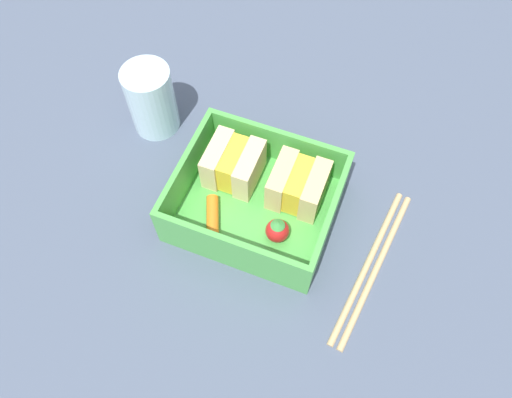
# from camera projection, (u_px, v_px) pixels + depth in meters

# --- Properties ---
(ground_plane) EXTENTS (1.20, 1.20, 0.02)m
(ground_plane) POSITION_uv_depth(u_px,v_px,m) (256.00, 215.00, 0.57)
(ground_plane) COLOR #4A566A
(bento_tray) EXTENTS (0.17, 0.15, 0.01)m
(bento_tray) POSITION_uv_depth(u_px,v_px,m) (256.00, 208.00, 0.56)
(bento_tray) COLOR #4FAE49
(bento_tray) RESTS_ON ground_plane
(bento_rim) EXTENTS (0.17, 0.15, 0.05)m
(bento_rim) POSITION_uv_depth(u_px,v_px,m) (256.00, 194.00, 0.53)
(bento_rim) COLOR #4FAE49
(bento_rim) RESTS_ON bento_tray
(sandwich_left) EXTENTS (0.06, 0.06, 0.05)m
(sandwich_left) POSITION_uv_depth(u_px,v_px,m) (234.00, 164.00, 0.55)
(sandwich_left) COLOR beige
(sandwich_left) RESTS_ON bento_tray
(sandwich_center_left) EXTENTS (0.06, 0.06, 0.05)m
(sandwich_center_left) POSITION_uv_depth(u_px,v_px,m) (298.00, 185.00, 0.54)
(sandwich_center_left) COLOR #DEC080
(sandwich_center_left) RESTS_ON bento_tray
(carrot_stick_far_left) EXTENTS (0.03, 0.05, 0.01)m
(carrot_stick_far_left) POSITION_uv_depth(u_px,v_px,m) (213.00, 218.00, 0.54)
(carrot_stick_far_left) COLOR orange
(carrot_stick_far_left) RESTS_ON bento_tray
(strawberry_far_left) EXTENTS (0.03, 0.03, 0.03)m
(strawberry_far_left) POSITION_uv_depth(u_px,v_px,m) (277.00, 230.00, 0.52)
(strawberry_far_left) COLOR red
(strawberry_far_left) RESTS_ON bento_tray
(chopstick_pair) EXTENTS (0.04, 0.20, 0.01)m
(chopstick_pair) POSITION_uv_depth(u_px,v_px,m) (372.00, 265.00, 0.53)
(chopstick_pair) COLOR tan
(chopstick_pair) RESTS_ON ground_plane
(drinking_glass) EXTENTS (0.06, 0.06, 0.09)m
(drinking_glass) POSITION_uv_depth(u_px,v_px,m) (151.00, 100.00, 0.59)
(drinking_glass) COLOR silver
(drinking_glass) RESTS_ON ground_plane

